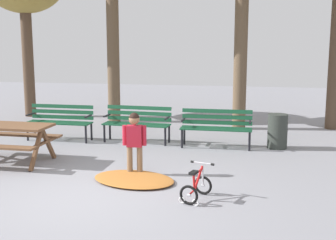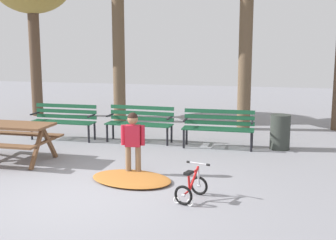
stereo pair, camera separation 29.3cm
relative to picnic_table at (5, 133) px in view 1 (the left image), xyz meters
The scene contains 9 objects.
ground 2.87m from the picnic_table, 35.14° to the right, with size 36.00×36.00×0.00m, color gray.
picnic_table is the anchor object (origin of this frame).
park_bench_far_left 2.18m from the picnic_table, 85.46° to the left, with size 1.60×0.47×0.85m.
park_bench_left 3.11m from the picnic_table, 48.04° to the left, with size 1.62×0.54×0.85m.
park_bench_right 4.51m from the picnic_table, 28.37° to the left, with size 1.60×0.47×0.85m.
child_standing 2.74m from the picnic_table, ahead, with size 0.43×0.19×1.14m.
kids_bicycle 4.25m from the picnic_table, 19.38° to the right, with size 0.49×0.62×0.54m.
leaf_pile 2.95m from the picnic_table, 13.80° to the right, with size 1.47×1.03×0.07m, color #B26B2D.
trash_bin 5.80m from the picnic_table, 23.07° to the left, with size 0.44×0.44×0.78m, color #2D332D.
Camera 1 is at (2.54, -6.31, 2.38)m, focal length 48.26 mm.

